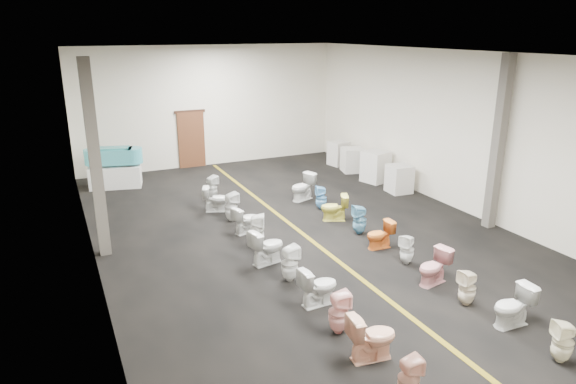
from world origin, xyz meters
name	(u,v)px	position (x,y,z in m)	size (l,w,h in m)	color
floor	(305,235)	(0.00, 0.00, 0.00)	(16.00, 16.00, 0.00)	black
ceiling	(307,54)	(0.00, 0.00, 4.50)	(16.00, 16.00, 0.00)	black
wall_back	(210,106)	(0.00, 8.00, 2.25)	(10.00, 10.00, 0.00)	beige
wall_left	(87,173)	(-5.00, 0.00, 2.25)	(16.00, 16.00, 0.00)	beige
wall_right	(464,133)	(5.00, 0.00, 2.25)	(16.00, 16.00, 0.00)	beige
aisle_stripe	(305,235)	(0.00, 0.00, 0.00)	(0.12, 15.60, 0.01)	#7D6812
back_door	(191,140)	(-0.80, 7.94, 1.05)	(1.00, 0.10, 2.10)	#562D19
door_frame	(190,111)	(-0.80, 7.95, 2.12)	(1.15, 0.08, 0.10)	#331C11
column_left	(95,161)	(-4.75, 1.00, 2.25)	(0.25, 0.25, 4.50)	#59544C
column_right	(498,144)	(4.75, -1.50, 2.25)	(0.25, 0.25, 4.50)	#59544C
display_table	(116,176)	(-3.80, 6.47, 0.36)	(1.63, 0.82, 0.73)	white
bathtub	(113,156)	(-3.80, 6.47, 1.07)	(1.82, 0.98, 0.55)	teal
appliance_crate_a	(399,179)	(4.40, 1.98, 0.45)	(0.69, 0.69, 0.89)	silver
appliance_crate_b	(376,167)	(4.40, 3.32, 0.53)	(0.77, 0.77, 1.06)	silver
appliance_crate_c	(353,160)	(4.40, 4.79, 0.44)	(0.77, 0.77, 0.87)	silver
appliance_crate_d	(338,153)	(4.40, 5.83, 0.46)	(0.64, 0.64, 0.92)	silver
toilet_left_1	(409,379)	(-1.42, -6.07, 0.35)	(0.31, 0.32, 0.70)	#DA9C84
toilet_left_2	(372,337)	(-1.35, -5.04, 0.40)	(0.45, 0.79, 0.80)	#F7B391
toilet_left_3	(339,312)	(-1.45, -4.17, 0.39)	(0.35, 0.36, 0.78)	beige
toilet_left_4	(318,286)	(-1.32, -3.18, 0.39)	(0.43, 0.76, 0.77)	silver
toilet_left_5	(290,263)	(-1.40, -2.07, 0.39)	(0.35, 0.36, 0.79)	white
toilet_left_6	(267,246)	(-1.50, -1.09, 0.41)	(0.45, 0.80, 0.81)	silver
toilet_left_7	(257,230)	(-1.36, -0.10, 0.41)	(0.37, 0.37, 0.81)	white
toilet_left_8	(246,220)	(-1.30, 0.83, 0.36)	(0.40, 0.70, 0.71)	white
toilet_left_9	(231,207)	(-1.36, 1.79, 0.40)	(0.36, 0.37, 0.81)	silver
toilet_left_10	(216,199)	(-1.49, 2.73, 0.37)	(0.41, 0.72, 0.74)	silver
toilet_left_11	(212,188)	(-1.28, 3.82, 0.37)	(0.34, 0.34, 0.75)	silver
toilet_right_0	(563,342)	(1.33, -6.37, 0.36)	(0.32, 0.33, 0.71)	#F5ECC8
toilet_right_1	(513,306)	(1.45, -5.29, 0.38)	(0.43, 0.75, 0.77)	silver
toilet_right_2	(467,288)	(1.25, -4.39, 0.36)	(0.32, 0.33, 0.72)	#F2E3C7
toilet_right_3	(434,267)	(1.23, -3.45, 0.38)	(0.42, 0.74, 0.75)	pink
toilet_right_4	(407,249)	(1.32, -2.45, 0.35)	(0.31, 0.32, 0.70)	white
toilet_right_5	(380,235)	(1.27, -1.47, 0.34)	(0.38, 0.67, 0.68)	orange
toilet_right_6	(360,220)	(1.32, -0.50, 0.39)	(0.35, 0.35, 0.77)	#6CAECD
toilet_right_7	(334,208)	(1.22, 0.63, 0.37)	(0.41, 0.73, 0.74)	#ECE359
toilet_right_8	(321,198)	(1.34, 1.60, 0.35)	(0.32, 0.32, 0.70)	#70BAEE
toilet_right_9	(303,187)	(1.23, 2.59, 0.41)	(0.46, 0.81, 0.83)	white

